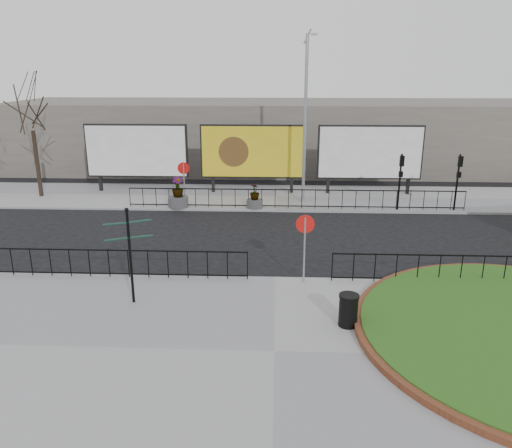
# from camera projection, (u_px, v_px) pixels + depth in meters

# --- Properties ---
(ground) EXTENTS (90.00, 90.00, 0.00)m
(ground) POSITION_uv_depth(u_px,v_px,m) (275.00, 280.00, 18.17)
(ground) COLOR black
(ground) RESTS_ON ground
(pavement_near) EXTENTS (30.00, 10.00, 0.12)m
(pavement_near) POSITION_uv_depth(u_px,v_px,m) (274.00, 353.00, 13.38)
(pavement_near) COLOR gray
(pavement_near) RESTS_ON ground
(pavement_far) EXTENTS (44.00, 6.00, 0.12)m
(pavement_far) POSITION_uv_depth(u_px,v_px,m) (277.00, 197.00, 29.60)
(pavement_far) COLOR gray
(pavement_far) RESTS_ON ground
(railing_near_left) EXTENTS (10.00, 0.10, 1.10)m
(railing_near_left) POSITION_uv_depth(u_px,v_px,m) (109.00, 263.00, 17.93)
(railing_near_left) COLOR black
(railing_near_left) RESTS_ON pavement_near
(railing_near_right) EXTENTS (9.00, 0.10, 1.10)m
(railing_near_right) POSITION_uv_depth(u_px,v_px,m) (461.00, 269.00, 17.42)
(railing_near_right) COLOR black
(railing_near_right) RESTS_ON pavement_near
(railing_far) EXTENTS (18.00, 0.10, 1.10)m
(railing_far) POSITION_uv_depth(u_px,v_px,m) (295.00, 199.00, 26.80)
(railing_far) COLOR black
(railing_far) RESTS_ON pavement_far
(speed_sign_far) EXTENTS (0.64, 0.07, 2.47)m
(speed_sign_far) POSITION_uv_depth(u_px,v_px,m) (184.00, 175.00, 26.78)
(speed_sign_far) COLOR gray
(speed_sign_far) RESTS_ON pavement_far
(speed_sign_near) EXTENTS (0.64, 0.07, 2.47)m
(speed_sign_near) POSITION_uv_depth(u_px,v_px,m) (305.00, 234.00, 17.18)
(speed_sign_near) COLOR gray
(speed_sign_near) RESTS_ON pavement_near
(billboard_left) EXTENTS (6.20, 0.31, 4.10)m
(billboard_left) POSITION_uv_depth(u_px,v_px,m) (137.00, 151.00, 30.12)
(billboard_left) COLOR black
(billboard_left) RESTS_ON pavement_far
(billboard_mid) EXTENTS (6.20, 0.31, 4.10)m
(billboard_mid) POSITION_uv_depth(u_px,v_px,m) (252.00, 152.00, 29.83)
(billboard_mid) COLOR black
(billboard_mid) RESTS_ON pavement_far
(billboard_right) EXTENTS (6.20, 0.31, 4.10)m
(billboard_right) POSITION_uv_depth(u_px,v_px,m) (370.00, 153.00, 29.54)
(billboard_right) COLOR black
(billboard_right) RESTS_ON pavement_far
(lamp_post) EXTENTS (0.74, 0.18, 9.23)m
(lamp_post) POSITION_uv_depth(u_px,v_px,m) (305.00, 117.00, 27.16)
(lamp_post) COLOR gray
(lamp_post) RESTS_ON pavement_far
(signal_pole_a) EXTENTS (0.22, 0.26, 3.00)m
(signal_pole_a) POSITION_uv_depth(u_px,v_px,m) (401.00, 173.00, 26.18)
(signal_pole_a) COLOR black
(signal_pole_a) RESTS_ON pavement_far
(signal_pole_b) EXTENTS (0.22, 0.26, 3.00)m
(signal_pole_b) POSITION_uv_depth(u_px,v_px,m) (459.00, 174.00, 26.06)
(signal_pole_b) COLOR black
(signal_pole_b) RESTS_ON pavement_far
(tree_left) EXTENTS (2.00, 2.00, 7.00)m
(tree_left) POSITION_uv_depth(u_px,v_px,m) (34.00, 137.00, 28.64)
(tree_left) COLOR #2D2119
(tree_left) RESTS_ON pavement_far
(building_backdrop) EXTENTS (40.00, 10.00, 5.00)m
(building_backdrop) POSITION_uv_depth(u_px,v_px,m) (277.00, 135.00, 38.41)
(building_backdrop) COLOR slate
(building_backdrop) RESTS_ON ground
(fingerpost_sign) EXTENTS (1.44, 0.79, 3.18)m
(fingerpost_sign) POSITION_uv_depth(u_px,v_px,m) (129.00, 246.00, 15.61)
(fingerpost_sign) COLOR black
(fingerpost_sign) RESTS_ON pavement_near
(litter_bin) EXTENTS (0.60, 0.60, 0.99)m
(litter_bin) POSITION_uv_depth(u_px,v_px,m) (348.00, 310.00, 14.56)
(litter_bin) COLOR black
(litter_bin) RESTS_ON pavement_near
(planter_a) EXTENTS (1.09, 1.09, 1.66)m
(planter_a) POSITION_uv_depth(u_px,v_px,m) (178.00, 196.00, 27.14)
(planter_a) COLOR #4C4C4F
(planter_a) RESTS_ON pavement_far
(planter_b) EXTENTS (0.88, 0.88, 1.36)m
(planter_b) POSITION_uv_depth(u_px,v_px,m) (255.00, 199.00, 27.00)
(planter_b) COLOR #4C4C4F
(planter_b) RESTS_ON pavement_far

